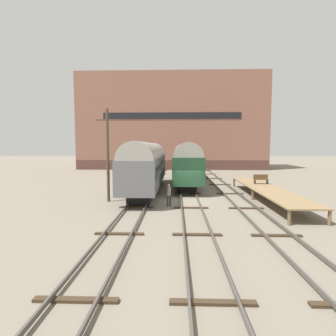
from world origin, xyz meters
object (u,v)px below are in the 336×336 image
at_px(person_worker, 169,193).
at_px(utility_pole, 108,154).
at_px(train_car_grey, 147,164).
at_px(bench, 261,179).
at_px(train_car_green, 185,161).

distance_m(person_worker, utility_pole, 6.14).
bearing_deg(train_car_grey, utility_pole, -119.01).
bearing_deg(bench, train_car_grey, 175.02).
relative_size(train_car_green, person_worker, 10.39).
bearing_deg(person_worker, train_car_grey, 110.83).
distance_m(bench, utility_pole, 14.75).
bearing_deg(train_car_green, train_car_grey, -124.61).
xyz_separation_m(train_car_green, bench, (7.14, -6.97, -1.37)).
bearing_deg(bench, person_worker, -148.49).
xyz_separation_m(person_worker, utility_pole, (-5.15, 1.50, 2.99)).
relative_size(bench, person_worker, 0.80).
bearing_deg(utility_pole, train_car_green, 57.82).
relative_size(train_car_green, utility_pole, 2.35).
bearing_deg(train_car_green, bench, -44.28).
height_order(train_car_green, bench, train_car_green).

